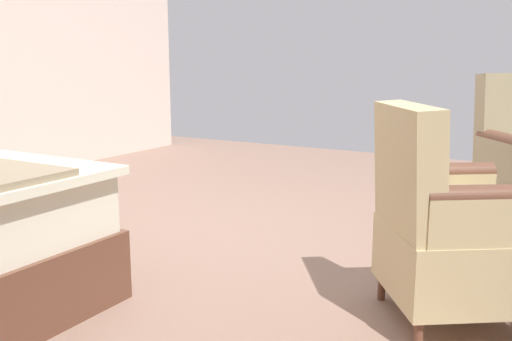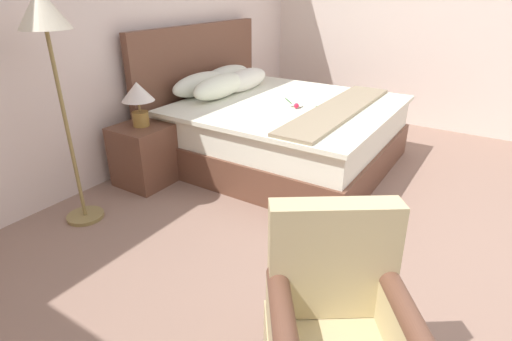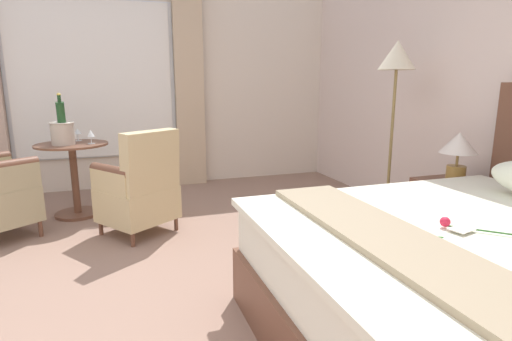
% 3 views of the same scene
% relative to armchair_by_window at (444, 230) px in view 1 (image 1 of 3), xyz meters
% --- Properties ---
extents(ground_plane, '(7.60, 7.60, 0.00)m').
position_rel_armchair_by_window_xyz_m(ground_plane, '(1.20, -0.39, -0.40)').
color(ground_plane, '#937262').
extents(armchair_by_window, '(0.76, 0.75, 0.93)m').
position_rel_armchair_by_window_xyz_m(armchair_by_window, '(0.00, 0.00, 0.00)').
color(armchair_by_window, brown).
rests_on(armchair_by_window, ground).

